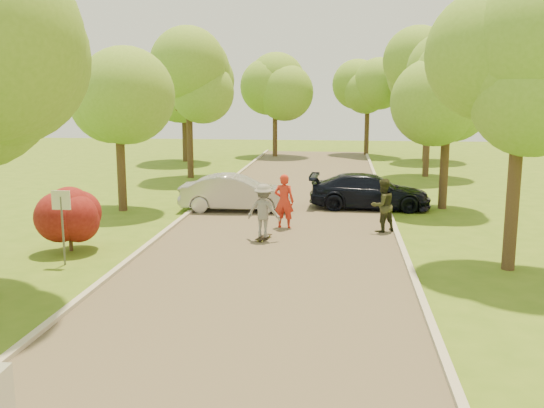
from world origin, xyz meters
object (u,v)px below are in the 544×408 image
at_px(street_sign, 62,212).
at_px(person_striped, 284,201).
at_px(dark_sedan, 370,191).
at_px(person_olive, 383,206).
at_px(longboard, 264,237).
at_px(skateboarder, 264,211).
at_px(silver_sedan, 235,193).

relative_size(street_sign, person_striped, 1.09).
height_order(dark_sedan, person_olive, person_olive).
xyz_separation_m(longboard, person_olive, (4.03, 1.68, 0.85)).
height_order(street_sign, skateboarder, street_sign).
bearing_deg(longboard, dark_sedan, -106.91).
bearing_deg(person_olive, dark_sedan, -119.11).
bearing_deg(street_sign, silver_sedan, 67.67).
xyz_separation_m(silver_sedan, skateboarder, (1.83, -4.93, 0.26)).
xyz_separation_m(street_sign, skateboarder, (5.33, 3.59, -0.55)).
bearing_deg(person_striped, street_sign, 51.41).
distance_m(street_sign, dark_sedan, 13.29).
distance_m(dark_sedan, person_olive, 4.39).
bearing_deg(longboard, skateboarder, -78.58).
relative_size(dark_sedan, person_striped, 2.56).
relative_size(dark_sedan, person_olive, 2.67).
xyz_separation_m(silver_sedan, dark_sedan, (5.60, 1.12, -0.01)).
bearing_deg(person_olive, longboard, -9.91).
relative_size(silver_sedan, person_olive, 2.40).
bearing_deg(skateboarder, person_olive, -142.41).
relative_size(silver_sedan, dark_sedan, 0.90).
relative_size(street_sign, longboard, 2.28).
distance_m(person_striped, person_olive, 3.53).
bearing_deg(longboard, street_sign, 48.96).
xyz_separation_m(person_striped, person_olive, (3.52, -0.21, -0.04)).
bearing_deg(longboard, person_striped, -90.03).
distance_m(dark_sedan, person_striped, 5.30).
bearing_deg(dark_sedan, street_sign, 138.60).
height_order(street_sign, silver_sedan, street_sign).
bearing_deg(skateboarder, person_striped, -90.03).
distance_m(street_sign, silver_sedan, 9.25).
height_order(street_sign, dark_sedan, street_sign).
bearing_deg(dark_sedan, skateboarder, 150.03).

